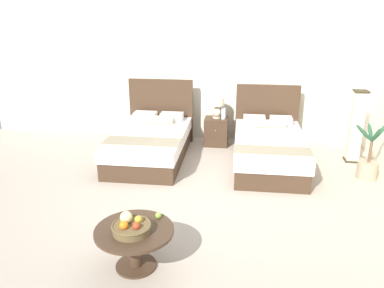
{
  "coord_description": "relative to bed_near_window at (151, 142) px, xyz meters",
  "views": [
    {
      "loc": [
        0.59,
        -4.88,
        2.63
      ],
      "look_at": [
        -0.14,
        0.45,
        0.71
      ],
      "focal_mm": 36.5,
      "sensor_mm": 36.0,
      "label": 1
    }
  ],
  "objects": [
    {
      "name": "potted_palm",
      "position": [
        3.63,
        -0.42,
        -0.06
      ],
      "size": [
        0.54,
        0.45,
        0.96
      ],
      "color": "tan",
      "rests_on": "ground"
    },
    {
      "name": "bed_near_corner",
      "position": [
        2.09,
        -0.0,
        -0.0
      ],
      "size": [
        1.21,
        2.19,
        1.2
      ],
      "color": "#412D1F",
      "rests_on": "ground"
    },
    {
      "name": "bed_near_window",
      "position": [
        0.0,
        0.0,
        0.0
      ],
      "size": [
        1.28,
        2.17,
        1.26
      ],
      "color": "#412D1F",
      "rests_on": "ground"
    },
    {
      "name": "nightstand",
      "position": [
        1.11,
        0.85,
        -0.02
      ],
      "size": [
        0.45,
        0.41,
        0.55
      ],
      "color": "#412D1F",
      "rests_on": "ground"
    },
    {
      "name": "loose_apple",
      "position": [
        0.77,
        -2.85,
        0.19
      ],
      "size": [
        0.07,
        0.07,
        0.07
      ],
      "color": "#86B640",
      "rests_on": "coffee_table"
    },
    {
      "name": "ground_plane",
      "position": [
        1.05,
        -1.58,
        -0.31
      ],
      "size": [
        9.6,
        9.41,
        0.02
      ],
      "primitive_type": "cube",
      "color": "#AFA090"
    },
    {
      "name": "coffee_table",
      "position": [
        0.57,
        -3.1,
        0.04
      ],
      "size": [
        0.83,
        0.83,
        0.46
      ],
      "color": "#412D1F",
      "rests_on": "ground"
    },
    {
      "name": "table_lamp",
      "position": [
        1.11,
        0.87,
        0.51
      ],
      "size": [
        0.29,
        0.29,
        0.41
      ],
      "color": "beige",
      "rests_on": "nightstand"
    },
    {
      "name": "wall_back",
      "position": [
        1.05,
        1.32,
        1.09
      ],
      "size": [
        9.6,
        0.12,
        2.78
      ],
      "primitive_type": "cube",
      "color": "silver",
      "rests_on": "ground"
    },
    {
      "name": "vase",
      "position": [
        1.25,
        0.81,
        0.35
      ],
      "size": [
        0.09,
        0.09,
        0.21
      ],
      "color": "#AEB7BE",
      "rests_on": "nightstand"
    },
    {
      "name": "floor_lamp_corner",
      "position": [
        3.58,
        0.33,
        0.34
      ],
      "size": [
        0.24,
        0.24,
        1.27
      ],
      "color": "#302817",
      "rests_on": "ground"
    },
    {
      "name": "fruit_bowl",
      "position": [
        0.56,
        -3.15,
        0.22
      ],
      "size": [
        0.41,
        0.41,
        0.2
      ],
      "color": "brown",
      "rests_on": "coffee_table"
    }
  ]
}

